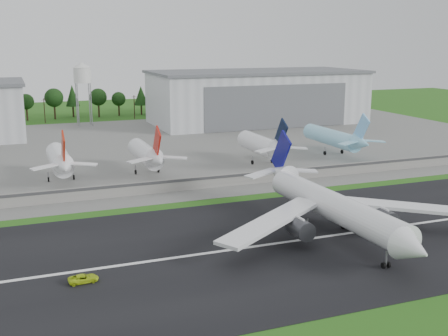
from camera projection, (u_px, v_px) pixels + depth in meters
name	position (u px, v px, depth m)	size (l,w,h in m)	color
ground	(254.00, 269.00, 98.53)	(600.00, 600.00, 0.00)	#255714
runway	(233.00, 250.00, 107.62)	(320.00, 60.00, 0.10)	black
runway_centerline	(233.00, 250.00, 107.61)	(220.00, 1.00, 0.02)	white
apron	(122.00, 149.00, 207.73)	(320.00, 150.00, 0.10)	slate
blast_fence	(169.00, 186.00, 148.17)	(240.00, 0.61, 3.50)	gray
hangar_east	(257.00, 97.00, 272.05)	(102.00, 47.00, 25.20)	silver
water_tower	(82.00, 73.00, 259.69)	(8.40, 8.40, 29.40)	#99999E
utility_poles	(91.00, 121.00, 280.55)	(230.00, 3.00, 12.00)	black
treeline	(87.00, 117.00, 294.20)	(320.00, 16.00, 22.00)	black
main_airliner	(336.00, 214.00, 113.97)	(57.26, 59.14, 18.17)	white
ground_vehicle	(83.00, 278.00, 92.90)	(2.29, 4.96, 1.38)	#B9D819
parked_jet_red_a	(60.00, 161.00, 157.87)	(7.36, 31.29, 16.75)	white
parked_jet_red_b	(148.00, 155.00, 166.65)	(7.36, 31.29, 16.62)	silver
parked_jet_navy	(264.00, 146.00, 180.00)	(7.36, 31.29, 16.81)	white
parked_jet_skyblue	(336.00, 138.00, 195.06)	(7.36, 37.29, 16.66)	#8ED8F6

